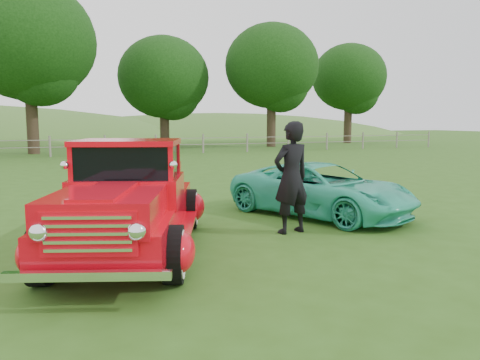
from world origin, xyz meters
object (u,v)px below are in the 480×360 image
object	(u,v)px
tree_mid_east	(272,66)
tree_far_east	(349,77)
tree_near_east	(164,77)
tree_near_west	(28,41)
red_pickup	(130,202)
teal_sedan	(321,189)
man	(291,178)

from	to	relation	value
tree_mid_east	tree_far_east	bearing A→B (deg)	18.43
tree_mid_east	tree_near_east	bearing A→B (deg)	165.96
tree_near_west	tree_mid_east	xyz separation A→B (m)	(17.00, 2.00, -0.62)
red_pickup	tree_mid_east	bearing A→B (deg)	79.79
teal_sedan	red_pickup	bearing A→B (deg)	173.08
tree_mid_east	teal_sedan	distance (m)	27.28
tree_near_west	man	bearing A→B (deg)	-76.85
tree_near_west	tree_near_east	bearing A→B (deg)	23.96
tree_far_east	teal_sedan	world-z (taller)	tree_far_east
tree_near_east	teal_sedan	bearing A→B (deg)	-94.43
tree_near_east	tree_far_east	world-z (taller)	tree_far_east
man	tree_mid_east	bearing A→B (deg)	-124.49
red_pickup	man	size ratio (longest dim) A/B	2.56
tree_near_east	tree_mid_east	bearing A→B (deg)	-14.04
tree_far_east	red_pickup	bearing A→B (deg)	-128.73
tree_mid_east	tree_far_east	world-z (taller)	tree_mid_east
tree_mid_east	red_pickup	size ratio (longest dim) A/B	1.79
teal_sedan	man	xyz separation A→B (m)	(-1.34, -1.18, 0.45)
tree_mid_east	teal_sedan	world-z (taller)	tree_mid_east
tree_mid_east	tree_far_east	distance (m)	9.49
tree_near_west	tree_mid_east	bearing A→B (deg)	6.71
man	tree_near_west	bearing A→B (deg)	-87.56
red_pickup	teal_sedan	xyz separation A→B (m)	(4.28, 1.39, -0.22)
tree_far_east	red_pickup	distance (m)	37.66
tree_near_west	man	distance (m)	25.22
tree_near_east	tree_mid_east	world-z (taller)	tree_mid_east
tree_far_east	tree_mid_east	bearing A→B (deg)	-161.57
tree_far_east	man	distance (m)	35.72
tree_near_west	tree_near_east	distance (m)	9.97
tree_near_west	teal_sedan	world-z (taller)	tree_near_west
tree_mid_east	red_pickup	xyz separation A→B (m)	(-14.35, -26.11, -5.38)
tree_far_east	tree_near_east	bearing A→B (deg)	-176.63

